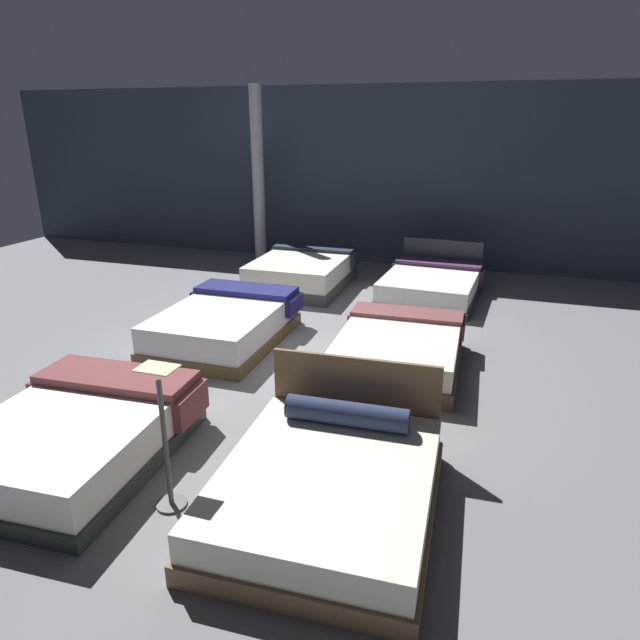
{
  "coord_description": "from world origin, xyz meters",
  "views": [
    {
      "loc": [
        2.23,
        -6.17,
        2.84
      ],
      "look_at": [
        0.26,
        -0.21,
        0.58
      ],
      "focal_mm": 31.23,
      "sensor_mm": 36.0,
      "label": 1
    }
  ],
  "objects_px": {
    "bed_4": "(302,272)",
    "bed_5": "(431,284)",
    "bed_0": "(78,434)",
    "price_sign": "(166,454)",
    "bed_3": "(399,350)",
    "bed_1": "(329,484)",
    "bed_2": "(225,324)",
    "support_pillar": "(258,177)"
  },
  "relations": [
    {
      "from": "bed_2",
      "to": "bed_3",
      "type": "relative_size",
      "value": 1.09
    },
    {
      "from": "bed_3",
      "to": "bed_5",
      "type": "distance_m",
      "value": 3.01
    },
    {
      "from": "bed_0",
      "to": "bed_5",
      "type": "xyz_separation_m",
      "value": [
        2.3,
        5.82,
        -0.02
      ]
    },
    {
      "from": "bed_2",
      "to": "support_pillar",
      "type": "height_order",
      "value": "support_pillar"
    },
    {
      "from": "bed_0",
      "to": "support_pillar",
      "type": "xyz_separation_m",
      "value": [
        -1.51,
        7.31,
        1.51
      ]
    },
    {
      "from": "bed_5",
      "to": "support_pillar",
      "type": "distance_m",
      "value": 4.37
    },
    {
      "from": "bed_1",
      "to": "price_sign",
      "type": "relative_size",
      "value": 1.73
    },
    {
      "from": "bed_0",
      "to": "bed_1",
      "type": "xyz_separation_m",
      "value": [
        2.29,
        0.04,
        -0.02
      ]
    },
    {
      "from": "bed_1",
      "to": "support_pillar",
      "type": "xyz_separation_m",
      "value": [
        -3.8,
        7.27,
        1.53
      ]
    },
    {
      "from": "bed_1",
      "to": "bed_3",
      "type": "relative_size",
      "value": 1.05
    },
    {
      "from": "bed_1",
      "to": "bed_2",
      "type": "bearing_deg",
      "value": 126.93
    },
    {
      "from": "bed_0",
      "to": "bed_5",
      "type": "bearing_deg",
      "value": 65.27
    },
    {
      "from": "bed_1",
      "to": "bed_3",
      "type": "bearing_deg",
      "value": 87.07
    },
    {
      "from": "bed_5",
      "to": "support_pillar",
      "type": "bearing_deg",
      "value": 161.87
    },
    {
      "from": "bed_4",
      "to": "bed_5",
      "type": "xyz_separation_m",
      "value": [
        2.28,
        0.13,
        -0.05
      ]
    },
    {
      "from": "bed_2",
      "to": "bed_3",
      "type": "height_order",
      "value": "bed_2"
    },
    {
      "from": "bed_3",
      "to": "price_sign",
      "type": "distance_m",
      "value": 3.34
    },
    {
      "from": "price_sign",
      "to": "support_pillar",
      "type": "relative_size",
      "value": 0.34
    },
    {
      "from": "bed_0",
      "to": "support_pillar",
      "type": "bearing_deg",
      "value": 98.49
    },
    {
      "from": "bed_2",
      "to": "support_pillar",
      "type": "relative_size",
      "value": 0.61
    },
    {
      "from": "bed_5",
      "to": "price_sign",
      "type": "bearing_deg",
      "value": -97.62
    },
    {
      "from": "bed_1",
      "to": "support_pillar",
      "type": "distance_m",
      "value": 8.35
    },
    {
      "from": "bed_1",
      "to": "bed_3",
      "type": "xyz_separation_m",
      "value": [
        0.02,
        2.76,
        0.01
      ]
    },
    {
      "from": "price_sign",
      "to": "support_pillar",
      "type": "distance_m",
      "value": 8.16
    },
    {
      "from": "bed_5",
      "to": "support_pillar",
      "type": "xyz_separation_m",
      "value": [
        -3.81,
        1.49,
        1.53
      ]
    },
    {
      "from": "bed_0",
      "to": "bed_2",
      "type": "xyz_separation_m",
      "value": [
        -0.07,
        2.91,
        0.01
      ]
    },
    {
      "from": "bed_1",
      "to": "bed_5",
      "type": "distance_m",
      "value": 5.78
    },
    {
      "from": "bed_0",
      "to": "bed_5",
      "type": "relative_size",
      "value": 0.99
    },
    {
      "from": "bed_2",
      "to": "bed_5",
      "type": "height_order",
      "value": "bed_5"
    },
    {
      "from": "bed_5",
      "to": "support_pillar",
      "type": "relative_size",
      "value": 0.59
    },
    {
      "from": "bed_3",
      "to": "bed_4",
      "type": "bearing_deg",
      "value": 126.54
    },
    {
      "from": "bed_0",
      "to": "price_sign",
      "type": "bearing_deg",
      "value": -18.55
    },
    {
      "from": "bed_3",
      "to": "bed_5",
      "type": "relative_size",
      "value": 0.95
    },
    {
      "from": "bed_0",
      "to": "bed_3",
      "type": "relative_size",
      "value": 1.05
    },
    {
      "from": "bed_5",
      "to": "price_sign",
      "type": "height_order",
      "value": "price_sign"
    },
    {
      "from": "bed_0",
      "to": "price_sign",
      "type": "relative_size",
      "value": 1.74
    },
    {
      "from": "bed_4",
      "to": "price_sign",
      "type": "distance_m",
      "value": 6.1
    },
    {
      "from": "bed_1",
      "to": "bed_5",
      "type": "bearing_deg",
      "value": 87.34
    },
    {
      "from": "bed_2",
      "to": "bed_3",
      "type": "xyz_separation_m",
      "value": [
        2.38,
        -0.1,
        -0.02
      ]
    },
    {
      "from": "bed_5",
      "to": "bed_3",
      "type": "bearing_deg",
      "value": -86.52
    },
    {
      "from": "bed_2",
      "to": "price_sign",
      "type": "xyz_separation_m",
      "value": [
        1.19,
        -3.22,
        0.21
      ]
    },
    {
      "from": "price_sign",
      "to": "bed_0",
      "type": "bearing_deg",
      "value": 164.62
    }
  ]
}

